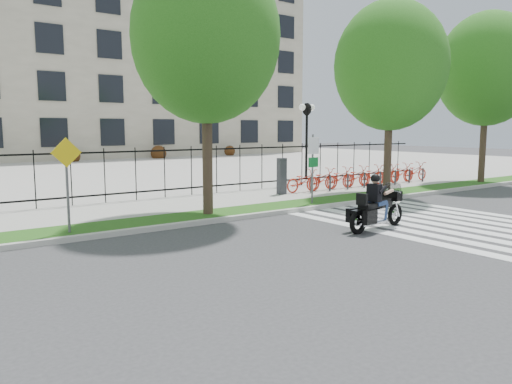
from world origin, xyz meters
TOP-DOWN VIEW (x-y plane):
  - ground at (0.00, 0.00)m, footprint 120.00×120.00m
  - curb at (0.00, 4.10)m, footprint 60.00×0.20m
  - grass_verge at (0.00, 4.95)m, footprint 60.00×1.50m
  - sidewalk at (0.00, 7.45)m, footprint 60.00×3.50m
  - plaza at (0.00, 25.00)m, footprint 80.00×34.00m
  - crosswalk_stripes at (4.83, 0.00)m, footprint 5.70×8.00m
  - iron_fence at (0.00, 9.20)m, footprint 30.00×0.06m
  - lamp_post_right at (10.00, 12.00)m, footprint 1.06×0.70m
  - street_tree_1 at (-0.56, 4.95)m, footprint 4.62×4.62m
  - street_tree_2 at (8.24, 4.95)m, footprint 4.64×4.64m
  - street_tree_3 at (15.65, 4.95)m, footprint 4.90×4.90m
  - bike_share_station at (9.30, 7.20)m, footprint 10.00×0.86m
  - sign_pole_regulatory at (3.63, 4.58)m, footprint 0.50×0.09m
  - sign_pole_warning at (-5.01, 4.58)m, footprint 0.78×0.09m
  - motorcycle_rider at (2.40, 0.54)m, footprint 2.50×0.82m

SIDE VIEW (x-z plane):
  - ground at x=0.00m, z-range 0.00..0.00m
  - crosswalk_stripes at x=4.83m, z-range 0.00..0.01m
  - plaza at x=0.00m, z-range 0.00..0.10m
  - curb at x=0.00m, z-range 0.00..0.15m
  - grass_verge at x=0.00m, z-range 0.00..0.15m
  - sidewalk at x=0.00m, z-range 0.00..0.15m
  - bike_share_station at x=9.30m, z-range -0.11..1.39m
  - motorcycle_rider at x=2.40m, z-range -0.32..1.61m
  - iron_fence at x=0.00m, z-range 0.15..2.15m
  - sign_pole_regulatory at x=3.63m, z-range 0.49..2.99m
  - sign_pole_warning at x=-5.01m, z-range 0.50..2.99m
  - lamp_post_right at x=10.00m, z-range 1.08..5.33m
  - street_tree_2 at x=8.24m, z-range 1.44..9.38m
  - street_tree_1 at x=-0.56m, z-range 1.56..9.72m
  - street_tree_3 at x=15.65m, z-range 1.55..10.01m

